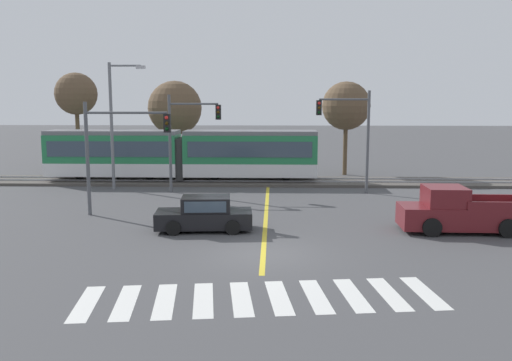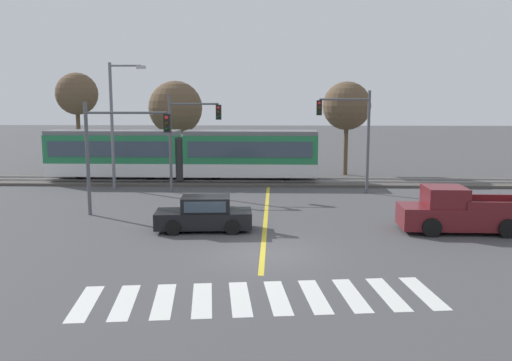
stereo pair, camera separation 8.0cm
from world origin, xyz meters
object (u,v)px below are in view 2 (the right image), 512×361
at_px(sedan_crossing, 204,215).
at_px(street_lamp_west, 115,117).
at_px(bare_tree_west, 176,108).
at_px(bare_tree_east, 347,106).
at_px(traffic_light_far_left, 187,130).
at_px(light_rail_tram, 182,153).
at_px(pickup_truck, 460,213).
at_px(traffic_light_far_right, 351,127).
at_px(bare_tree_far_west, 77,94).
at_px(traffic_light_mid_left, 117,141).

bearing_deg(sedan_crossing, street_lamp_west, 122.78).
relative_size(sedan_crossing, bare_tree_west, 0.60).
distance_m(bare_tree_west, bare_tree_east, 13.18).
relative_size(traffic_light_far_left, bare_tree_west, 0.84).
bearing_deg(bare_tree_west, bare_tree_east, -4.30).
bearing_deg(traffic_light_far_left, light_rail_tram, 104.59).
bearing_deg(pickup_truck, bare_tree_west, 130.00).
bearing_deg(bare_tree_west, traffic_light_far_right, -36.56).
distance_m(light_rail_tram, street_lamp_west, 5.34).
height_order(traffic_light_far_right, street_lamp_west, street_lamp_west).
height_order(pickup_truck, street_lamp_west, street_lamp_west).
relative_size(sedan_crossing, bare_tree_far_west, 0.56).
height_order(traffic_light_mid_left, street_lamp_west, street_lamp_west).
xyz_separation_m(bare_tree_west, bare_tree_east, (13.15, -0.99, 0.17)).
xyz_separation_m(light_rail_tram, street_lamp_west, (-3.72, -2.87, 2.54)).
distance_m(traffic_light_mid_left, traffic_light_far_right, 14.12).
relative_size(bare_tree_far_west, bare_tree_east, 1.10).
height_order(street_lamp_west, bare_tree_west, street_lamp_west).
height_order(light_rail_tram, sedan_crossing, light_rail_tram).
distance_m(traffic_light_far_left, street_lamp_west, 4.93).
distance_m(traffic_light_mid_left, bare_tree_west, 16.09).
bearing_deg(traffic_light_far_right, bare_tree_far_west, 155.87).
bearing_deg(traffic_light_far_right, pickup_truck, -70.39).
bearing_deg(bare_tree_west, sedan_crossing, -76.19).
bearing_deg(street_lamp_west, bare_tree_east, 24.72).
relative_size(traffic_light_mid_left, traffic_light_far_right, 0.90).
xyz_separation_m(traffic_light_far_left, bare_tree_east, (10.74, 8.25, 1.32)).
relative_size(bare_tree_far_west, bare_tree_west, 1.09).
xyz_separation_m(pickup_truck, bare_tree_far_west, (-23.52, 18.68, 5.26)).
xyz_separation_m(traffic_light_far_left, bare_tree_far_west, (-10.08, 9.04, 2.21)).
xyz_separation_m(light_rail_tram, bare_tree_far_west, (-9.04, 5.05, 4.05)).
distance_m(traffic_light_far_right, bare_tree_east, 8.32).
height_order(traffic_light_far_right, bare_tree_east, bare_tree_east).
xyz_separation_m(street_lamp_west, bare_tree_east, (15.50, 7.13, 0.62)).
xyz_separation_m(sedan_crossing, pickup_truck, (11.16, 0.15, 0.14)).
relative_size(light_rail_tram, bare_tree_west, 2.59).
xyz_separation_m(light_rail_tram, traffic_light_far_right, (11.02, -3.94, 2.00)).
xyz_separation_m(traffic_light_far_left, street_lamp_west, (-4.75, 1.11, 0.71)).
height_order(light_rail_tram, traffic_light_mid_left, traffic_light_mid_left).
bearing_deg(pickup_truck, street_lamp_west, 149.40).
height_order(traffic_light_far_left, bare_tree_west, bare_tree_west).
bearing_deg(bare_tree_east, sedan_crossing, -115.13).
height_order(sedan_crossing, street_lamp_west, street_lamp_west).
bearing_deg(street_lamp_west, traffic_light_far_left, -13.17).
bearing_deg(street_lamp_west, pickup_truck, -30.60).
relative_size(traffic_light_far_right, street_lamp_west, 0.78).
height_order(pickup_truck, traffic_light_mid_left, traffic_light_mid_left).
height_order(sedan_crossing, traffic_light_far_right, traffic_light_far_right).
bearing_deg(traffic_light_far_left, traffic_light_mid_left, -109.17).
xyz_separation_m(pickup_truck, traffic_light_far_left, (-13.44, 9.65, 3.05)).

